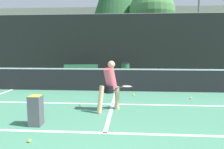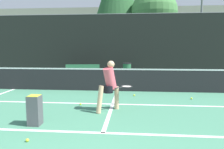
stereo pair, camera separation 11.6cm
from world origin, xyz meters
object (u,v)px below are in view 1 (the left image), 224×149
Objects in this scene: player_practicing at (110,84)px; parked_car at (163,64)px; ball_hopper at (36,110)px; trash_bin at (125,71)px; courtside_bench at (81,71)px.

player_practicing is 0.35× the size of parked_car.
ball_hopper is 11.88m from parked_car.
player_practicing is 6.06m from trash_bin.
player_practicing is 6.20m from courtside_bench.
parked_car reaches higher than trash_bin.
player_practicing is at bearing -93.35° from trash_bin.
parked_car is (4.60, 10.95, 0.24)m from ball_hopper.
courtside_bench is at bearing 64.28° from player_practicing.
courtside_bench reaches higher than ball_hopper.
trash_bin reaches higher than courtside_bench.
parked_car is (5.09, 3.82, 0.13)m from courtside_bench.
player_practicing reaches higher than courtside_bench.
player_practicing is 1.52× the size of trash_bin.
parked_car is (2.97, 9.63, -0.17)m from player_practicing.
trash_bin is 0.23× the size of parked_car.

